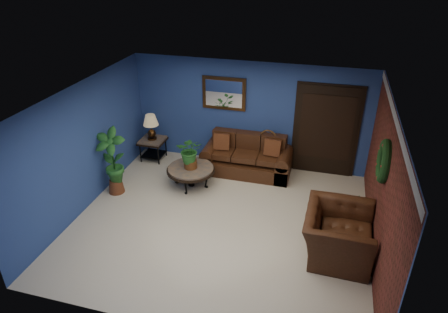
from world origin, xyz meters
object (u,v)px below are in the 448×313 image
(coffee_table, at_px, (191,170))
(end_table, at_px, (153,144))
(table_lamp, at_px, (151,124))
(sofa, at_px, (247,159))
(side_chair, at_px, (266,150))
(armchair, at_px, (338,234))

(coffee_table, height_order, end_table, end_table)
(table_lamp, bearing_deg, sofa, 0.64)
(end_table, distance_m, side_chair, 2.80)
(coffee_table, distance_m, armchair, 3.45)
(table_lamp, bearing_deg, coffee_table, -35.34)
(sofa, distance_m, coffee_table, 1.42)
(table_lamp, bearing_deg, armchair, -28.06)
(end_table, relative_size, armchair, 0.46)
(end_table, bearing_deg, table_lamp, 0.00)
(sofa, bearing_deg, coffee_table, -137.44)
(coffee_table, bearing_deg, sofa, 42.56)
(coffee_table, bearing_deg, end_table, 144.66)
(end_table, relative_size, table_lamp, 0.98)
(sofa, xyz_separation_m, coffee_table, (-1.05, -0.96, 0.09))
(table_lamp, bearing_deg, side_chair, 1.56)
(armchair, bearing_deg, end_table, 63.70)
(end_table, distance_m, armchair, 5.04)
(coffee_table, relative_size, table_lamp, 1.73)
(sofa, relative_size, end_table, 3.41)
(coffee_table, xyz_separation_m, end_table, (-1.32, 0.93, 0.02))
(sofa, xyz_separation_m, side_chair, (0.43, 0.05, 0.28))
(side_chair, height_order, armchair, side_chair)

